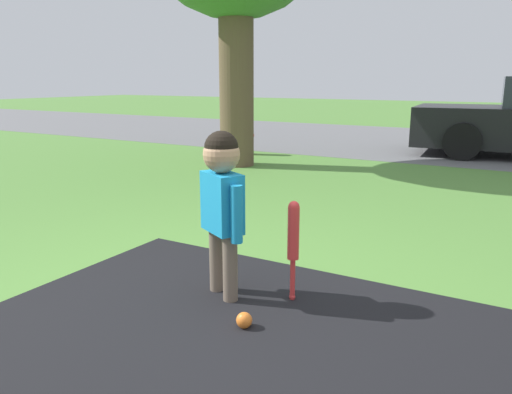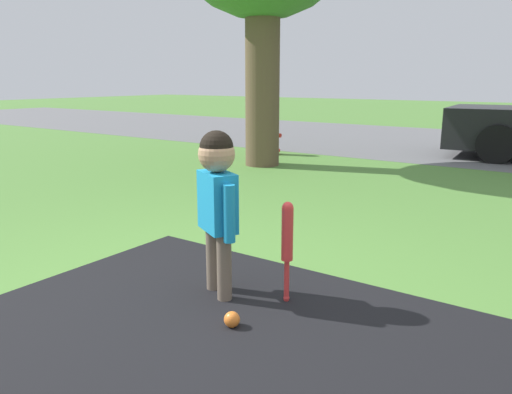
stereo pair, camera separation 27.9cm
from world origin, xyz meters
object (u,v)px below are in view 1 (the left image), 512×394
Objects in this scene: sports_ball at (244,320)px; child at (222,191)px; baseball_bat at (293,237)px; fire_hydrant at (245,136)px.

child is at bearing 138.25° from sports_ball.
fire_hydrant reaches higher than baseball_bat.
baseball_bat is at bearing 81.08° from sports_ball.
baseball_bat reaches higher than sports_ball.
child is at bearing -158.81° from baseball_bat.
sports_ball is at bearing -98.92° from baseball_bat.
sports_ball is 6.38m from fire_hydrant.
child is 0.50m from baseball_bat.
fire_hydrant is (-3.37, 5.01, -0.07)m from baseball_bat.
baseball_bat is at bearing 49.55° from child.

